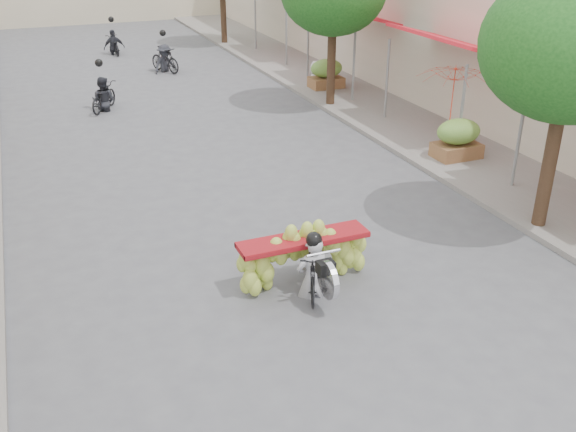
# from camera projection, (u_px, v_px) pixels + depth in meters

# --- Properties ---
(ground) EXTENTS (120.00, 120.00, 0.00)m
(ground) POSITION_uv_depth(u_px,v_px,m) (426.00, 428.00, 8.30)
(ground) COLOR #535358
(ground) RESTS_ON ground
(sidewalk_right) EXTENTS (4.00, 60.00, 0.12)m
(sidewalk_right) POSITION_uv_depth(u_px,v_px,m) (358.00, 93.00, 23.19)
(sidewalk_right) COLOR gray
(sidewalk_right) RESTS_ON ground
(shophouse_row_right) EXTENTS (9.77, 40.00, 6.00)m
(shophouse_row_right) POSITION_uv_depth(u_px,v_px,m) (499.00, 5.00, 22.80)
(shophouse_row_right) COLOR beige
(shophouse_row_right) RESTS_ON ground
(street_tree_near) EXTENTS (3.40, 3.40, 5.25)m
(street_tree_near) POSITION_uv_depth(u_px,v_px,m) (571.00, 46.00, 11.86)
(street_tree_near) COLOR #3A2719
(street_tree_near) RESTS_ON ground
(produce_crate_mid) EXTENTS (1.20, 0.88, 1.16)m
(produce_crate_mid) POSITION_uv_depth(u_px,v_px,m) (458.00, 136.00, 16.80)
(produce_crate_mid) COLOR brown
(produce_crate_mid) RESTS_ON ground
(produce_crate_far) EXTENTS (1.20, 0.88, 1.16)m
(produce_crate_far) POSITION_uv_depth(u_px,v_px,m) (326.00, 71.00, 23.46)
(produce_crate_far) COLOR brown
(produce_crate_far) RESTS_ON ground
(banana_motorbike) EXTENTS (2.35, 1.75, 2.04)m
(banana_motorbike) POSITION_uv_depth(u_px,v_px,m) (308.00, 254.00, 11.07)
(banana_motorbike) COLOR black
(banana_motorbike) RESTS_ON ground
(market_umbrella) EXTENTS (2.34, 2.34, 1.81)m
(market_umbrella) POSITION_uv_depth(u_px,v_px,m) (457.00, 65.00, 16.29)
(market_umbrella) COLOR red
(market_umbrella) RESTS_ON ground
(pedestrian) EXTENTS (1.01, 0.91, 1.77)m
(pedestrian) POSITION_uv_depth(u_px,v_px,m) (317.00, 61.00, 23.74)
(pedestrian) COLOR silver
(pedestrian) RESTS_ON ground
(bg_motorbike_a) EXTENTS (1.36, 1.69, 1.95)m
(bg_motorbike_a) POSITION_uv_depth(u_px,v_px,m) (102.00, 88.00, 21.13)
(bg_motorbike_a) COLOR black
(bg_motorbike_a) RESTS_ON ground
(bg_motorbike_b) EXTENTS (1.21, 1.80, 1.95)m
(bg_motorbike_b) POSITION_uv_depth(u_px,v_px,m) (164.00, 52.00, 26.11)
(bg_motorbike_b) COLOR black
(bg_motorbike_b) RESTS_ON ground
(bg_motorbike_c) EXTENTS (1.01, 1.50, 1.95)m
(bg_motorbike_c) POSITION_uv_depth(u_px,v_px,m) (113.00, 36.00, 29.32)
(bg_motorbike_c) COLOR black
(bg_motorbike_c) RESTS_ON ground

